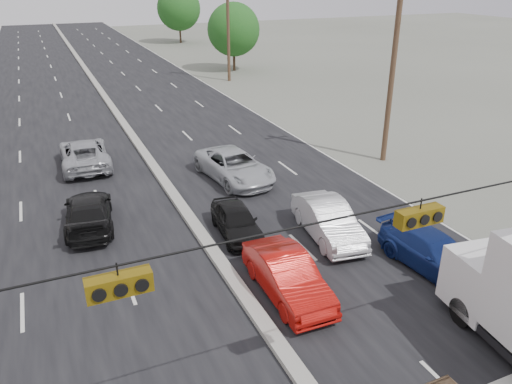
# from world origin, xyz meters

# --- Properties ---
(road_surface) EXTENTS (20.00, 160.00, 0.02)m
(road_surface) POSITION_xyz_m (0.00, 30.00, 0.00)
(road_surface) COLOR black
(road_surface) RESTS_ON ground
(center_median) EXTENTS (0.50, 160.00, 0.20)m
(center_median) POSITION_xyz_m (0.00, 30.00, 0.10)
(center_median) COLOR gray
(center_median) RESTS_ON ground
(utility_pole_right_b) EXTENTS (1.60, 0.30, 10.00)m
(utility_pole_right_b) POSITION_xyz_m (12.50, 15.00, 5.11)
(utility_pole_right_b) COLOR #422D1E
(utility_pole_right_b) RESTS_ON ground
(utility_pole_right_c) EXTENTS (1.60, 0.30, 10.00)m
(utility_pole_right_c) POSITION_xyz_m (12.50, 40.00, 5.11)
(utility_pole_right_c) COLOR #422D1E
(utility_pole_right_c) RESTS_ON ground
(traffic_signals) EXTENTS (25.00, 0.30, 0.54)m
(traffic_signals) POSITION_xyz_m (1.40, 0.00, 5.49)
(traffic_signals) COLOR black
(traffic_signals) RESTS_ON ground
(tree_right_mid) EXTENTS (5.60, 5.60, 7.14)m
(tree_right_mid) POSITION_xyz_m (15.00, 45.00, 4.34)
(tree_right_mid) COLOR #382619
(tree_right_mid) RESTS_ON ground
(tree_right_far) EXTENTS (6.40, 6.40, 8.16)m
(tree_right_far) POSITION_xyz_m (16.00, 70.00, 4.96)
(tree_right_far) COLOR #382619
(tree_right_far) RESTS_ON ground
(red_sedan) EXTENTS (1.60, 4.46, 1.46)m
(red_sedan) POSITION_xyz_m (1.40, 5.44, 0.73)
(red_sedan) COLOR #AB0F0A
(red_sedan) RESTS_ON ground
(queue_car_a) EXTENTS (1.84, 3.88, 1.28)m
(queue_car_a) POSITION_xyz_m (1.40, 10.04, 0.64)
(queue_car_a) COLOR black
(queue_car_a) RESTS_ON ground
(queue_car_b) EXTENTS (2.15, 4.71, 1.50)m
(queue_car_b) POSITION_xyz_m (4.74, 8.36, 0.75)
(queue_car_b) COLOR silver
(queue_car_b) RESTS_ON ground
(queue_car_c) EXTENTS (3.14, 5.69, 1.51)m
(queue_car_c) POSITION_xyz_m (3.50, 15.64, 0.75)
(queue_car_c) COLOR #AFB2B7
(queue_car_c) RESTS_ON ground
(queue_car_d) EXTENTS (2.29, 4.74, 1.33)m
(queue_car_d) POSITION_xyz_m (7.00, 4.75, 0.67)
(queue_car_d) COLOR navy
(queue_car_d) RESTS_ON ground
(oncoming_near) EXTENTS (2.45, 4.92, 1.37)m
(oncoming_near) POSITION_xyz_m (-4.06, 13.18, 0.69)
(oncoming_near) COLOR black
(oncoming_near) RESTS_ON ground
(oncoming_far) EXTENTS (2.65, 5.50, 1.51)m
(oncoming_far) POSITION_xyz_m (-3.41, 20.80, 0.76)
(oncoming_far) COLOR #9FA1A7
(oncoming_far) RESTS_ON ground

